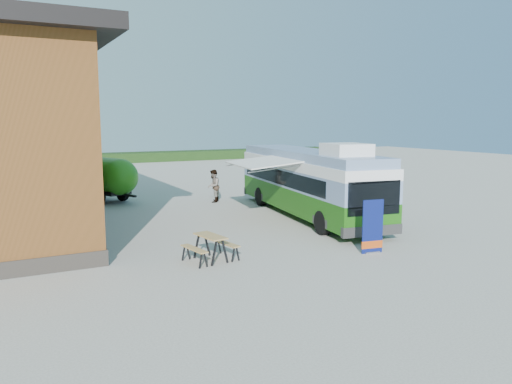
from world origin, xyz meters
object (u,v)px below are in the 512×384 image
person_b (213,186)px  bus (307,180)px  person_a (89,191)px  picnic_table (210,242)px  slurry_tanker (96,175)px  banner (372,231)px

person_b → bus: bearing=55.7°
person_b → person_a: bearing=-60.8°
picnic_table → person_a: (-1.91, 11.02, 0.37)m
bus → person_b: 6.18m
bus → slurry_tanker: size_ratio=1.91×
banner → person_b: 12.24m
banner → person_b: (-0.67, 12.22, 0.15)m
banner → slurry_tanker: slurry_tanker is taller
bus → person_a: 10.71m
bus → person_a: size_ratio=5.93×
person_b → slurry_tanker: 6.64m
banner → person_b: banner is taller
bus → picnic_table: 8.51m
person_a → slurry_tanker: 3.37m
picnic_table → slurry_tanker: bearing=84.8°
person_b → slurry_tanker: (-5.51, 3.66, 0.51)m
banner → bus: bearing=84.0°
bus → slurry_tanker: bus is taller
bus → banner: 6.84m
bus → banner: bus is taller
person_a → person_b: 6.44m
bus → person_b: (-2.35, 5.66, -0.80)m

